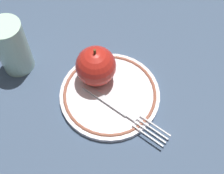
{
  "coord_description": "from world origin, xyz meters",
  "views": [
    {
      "loc": [
        -0.3,
        0.01,
        0.52
      ],
      "look_at": [
        0.01,
        -0.0,
        0.03
      ],
      "focal_mm": 50.0,
      "sensor_mm": 36.0,
      "label": 1
    }
  ],
  "objects_px": {
    "drinking_glass": "(12,47)",
    "apple_red_whole": "(96,66)",
    "plate": "(112,94)",
    "fork": "(121,110)"
  },
  "relations": [
    {
      "from": "apple_red_whole",
      "to": "fork",
      "type": "distance_m",
      "value": 0.09
    },
    {
      "from": "fork",
      "to": "drinking_glass",
      "type": "distance_m",
      "value": 0.24
    },
    {
      "from": "apple_red_whole",
      "to": "fork",
      "type": "xyz_separation_m",
      "value": [
        -0.07,
        -0.04,
        -0.04
      ]
    },
    {
      "from": "drinking_glass",
      "to": "apple_red_whole",
      "type": "bearing_deg",
      "value": -105.73
    },
    {
      "from": "drinking_glass",
      "to": "fork",
      "type": "bearing_deg",
      "value": -120.37
    },
    {
      "from": "fork",
      "to": "drinking_glass",
      "type": "bearing_deg",
      "value": -170.85
    },
    {
      "from": "plate",
      "to": "fork",
      "type": "height_order",
      "value": "fork"
    },
    {
      "from": "fork",
      "to": "drinking_glass",
      "type": "height_order",
      "value": "drinking_glass"
    },
    {
      "from": "apple_red_whole",
      "to": "drinking_glass",
      "type": "distance_m",
      "value": 0.17
    },
    {
      "from": "plate",
      "to": "drinking_glass",
      "type": "distance_m",
      "value": 0.21
    }
  ]
}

